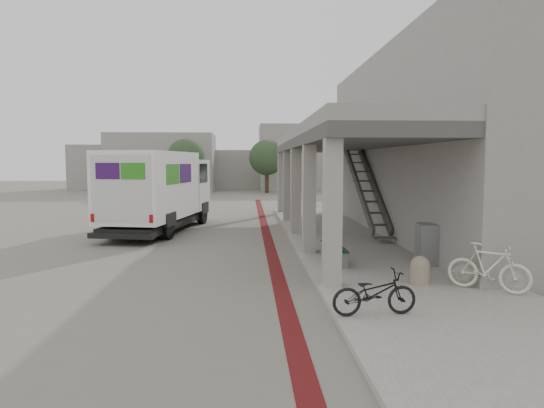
{
  "coord_description": "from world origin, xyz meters",
  "views": [
    {
      "loc": [
        0.27,
        -13.85,
        2.83
      ],
      "look_at": [
        0.98,
        0.18,
        1.6
      ],
      "focal_mm": 32.0,
      "sensor_mm": 36.0,
      "label": 1
    }
  ],
  "objects": [
    {
      "name": "tree_left",
      "position": [
        -5.0,
        28.0,
        3.18
      ],
      "size": [
        3.2,
        3.2,
        4.8
      ],
      "color": "#38281C",
      "rests_on": "ground"
    },
    {
      "name": "bicycle_cream",
      "position": [
        5.31,
        -4.11,
        0.63
      ],
      "size": [
        1.61,
        1.42,
        1.01
      ],
      "primitive_type": "imported",
      "rotation": [
        0.0,
        0.0,
        0.89
      ],
      "color": "beige",
      "rests_on": "sidewalk"
    },
    {
      "name": "ground",
      "position": [
        0.0,
        0.0,
        0.0
      ],
      "size": [
        120.0,
        120.0,
        0.0
      ],
      "primitive_type": "plane",
      "color": "slate",
      "rests_on": "ground"
    },
    {
      "name": "distant_backdrop",
      "position": [
        -2.84,
        35.89,
        2.7
      ],
      "size": [
        28.0,
        10.0,
        6.5
      ],
      "color": "gray",
      "rests_on": "ground"
    },
    {
      "name": "bicycle_black",
      "position": [
        2.5,
        -5.58,
        0.52
      ],
      "size": [
        1.57,
        0.67,
        0.8
      ],
      "primitive_type": "imported",
      "rotation": [
        0.0,
        0.0,
        1.66
      ],
      "color": "black",
      "rests_on": "sidewalk"
    },
    {
      "name": "bollard_far",
      "position": [
        2.1,
        0.55,
        0.45
      ],
      "size": [
        0.44,
        0.44,
        0.66
      ],
      "color": "gray",
      "rests_on": "sidewalk"
    },
    {
      "name": "bike_lane_stripe",
      "position": [
        1.0,
        2.0,
        0.01
      ],
      "size": [
        0.35,
        40.0,
        0.01
      ],
      "primitive_type": "cube",
      "color": "#571112",
      "rests_on": "ground"
    },
    {
      "name": "fedex_truck",
      "position": [
        -3.32,
        5.97,
        1.71
      ],
      "size": [
        3.61,
        7.82,
        3.21
      ],
      "rotation": [
        0.0,
        0.0,
        -0.19
      ],
      "color": "black",
      "rests_on": "ground"
    },
    {
      "name": "transit_building",
      "position": [
        6.83,
        4.5,
        3.4
      ],
      "size": [
        7.6,
        17.0,
        7.0
      ],
      "color": "gray",
      "rests_on": "ground"
    },
    {
      "name": "bench",
      "position": [
        2.6,
        -0.99,
        0.44
      ],
      "size": [
        0.44,
        1.93,
        0.45
      ],
      "rotation": [
        0.0,
        0.0,
        0.01
      ],
      "color": "slate",
      "rests_on": "sidewalk"
    },
    {
      "name": "utility_cabinet",
      "position": [
        5.0,
        -1.42,
        0.66
      ],
      "size": [
        0.54,
        0.68,
        1.08
      ],
      "primitive_type": "cube",
      "rotation": [
        0.0,
        0.0,
        -0.08
      ],
      "color": "gray",
      "rests_on": "sidewalk"
    },
    {
      "name": "tree_right",
      "position": [
        10.0,
        29.0,
        3.18
      ],
      "size": [
        3.2,
        3.2,
        4.8
      ],
      "color": "#38281C",
      "rests_on": "ground"
    },
    {
      "name": "tree_mid",
      "position": [
        2.0,
        30.0,
        3.18
      ],
      "size": [
        3.2,
        3.2,
        4.8
      ],
      "color": "#38281C",
      "rests_on": "ground"
    },
    {
      "name": "sidewalk",
      "position": [
        4.0,
        0.0,
        0.06
      ],
      "size": [
        4.4,
        28.0,
        0.12
      ],
      "primitive_type": "cube",
      "color": "gray",
      "rests_on": "ground"
    },
    {
      "name": "bollard_near",
      "position": [
        4.08,
        -3.45,
        0.44
      ],
      "size": [
        0.42,
        0.42,
        0.63
      ],
      "color": "gray",
      "rests_on": "sidewalk"
    }
  ]
}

